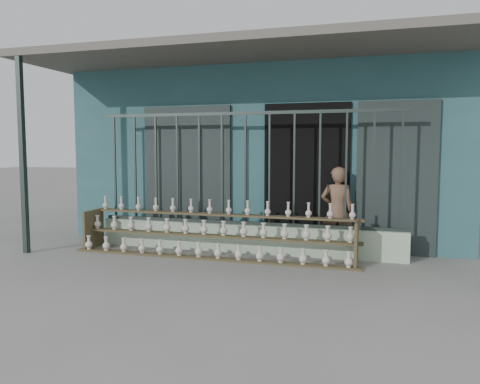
# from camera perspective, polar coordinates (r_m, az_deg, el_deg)

# --- Properties ---
(ground) EXTENTS (60.00, 60.00, 0.00)m
(ground) POSITION_cam_1_polar(r_m,az_deg,el_deg) (6.41, -2.59, -9.74)
(ground) COLOR slate
(workshop_building) EXTENTS (7.40, 6.60, 3.21)m
(workshop_building) POSITION_cam_1_polar(r_m,az_deg,el_deg) (10.28, 5.19, 5.04)
(workshop_building) COLOR #2B565B
(workshop_building) RESTS_ON ground
(parapet_wall) EXTENTS (5.00, 0.20, 0.45)m
(parapet_wall) POSITION_cam_1_polar(r_m,az_deg,el_deg) (7.57, 0.65, -5.65)
(parapet_wall) COLOR #B3CBAE
(parapet_wall) RESTS_ON ground
(security_fence) EXTENTS (5.00, 0.04, 1.80)m
(security_fence) POSITION_cam_1_polar(r_m,az_deg,el_deg) (7.44, 0.66, 2.88)
(security_fence) COLOR #283330
(security_fence) RESTS_ON parapet_wall
(shelf_rack) EXTENTS (4.50, 0.68, 0.85)m
(shelf_rack) POSITION_cam_1_polar(r_m,az_deg,el_deg) (7.27, -3.25, -5.00)
(shelf_rack) COLOR brown
(shelf_rack) RESTS_ON ground
(elderly_woman) EXTENTS (0.54, 0.39, 1.39)m
(elderly_woman) POSITION_cam_1_polar(r_m,az_deg,el_deg) (7.50, 11.75, -2.24)
(elderly_woman) COLOR brown
(elderly_woman) RESTS_ON ground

